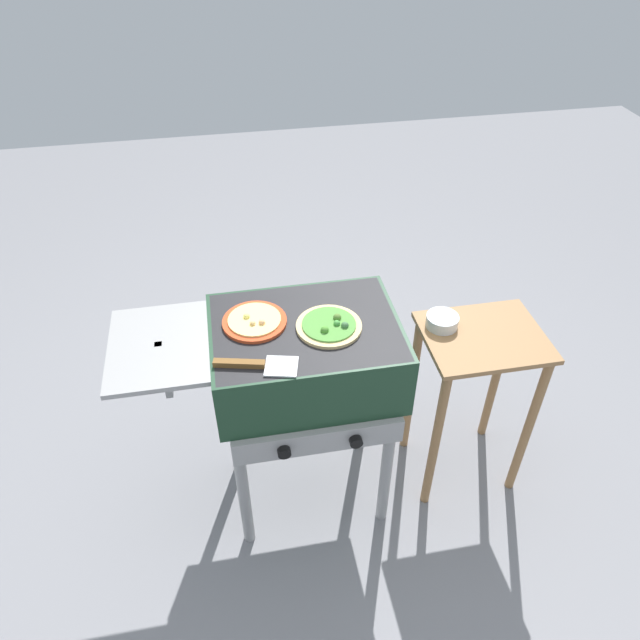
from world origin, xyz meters
name	(u,v)px	position (x,y,z in m)	size (l,w,h in m)	color
ground_plane	(309,487)	(0.00, 0.00, 0.00)	(8.00, 8.00, 0.00)	gray
grill	(302,359)	(-0.01, 0.00, 0.76)	(0.96, 0.53, 0.90)	#193823
pizza_veggie	(329,326)	(0.08, -0.02, 0.91)	(0.22, 0.22, 0.04)	#E0C17F
pizza_cheese	(255,321)	(-0.16, 0.05, 0.91)	(0.22, 0.22, 0.03)	#C64723
spatula	(257,365)	(-0.18, -0.16, 0.91)	(0.27, 0.12, 0.02)	#B7BABF
prep_table	(475,377)	(0.66, 0.00, 0.54)	(0.44, 0.36, 0.76)	olive
topping_bowl_near	(442,321)	(0.52, 0.08, 0.78)	(0.12, 0.12, 0.04)	silver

